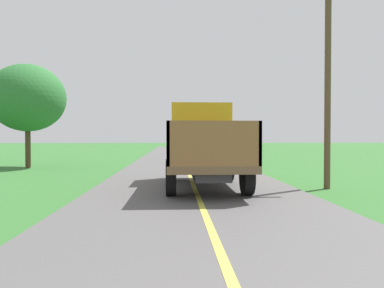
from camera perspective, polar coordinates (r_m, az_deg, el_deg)
The scene contains 3 objects.
banana_truck_near at distance 12.53m, azimuth 1.69°, elevation 0.16°, with size 2.38×5.82×2.80m.
utility_pole_roadside at distance 12.82m, azimuth 20.30°, elevation 9.61°, with size 1.81×0.20×6.67m.
roadside_tree_near_left at distance 22.08m, azimuth -24.15°, elevation 6.52°, with size 4.06×4.06×5.63m.
Camera 1 is at (-0.64, -0.21, 1.69)m, focal length 34.39 mm.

